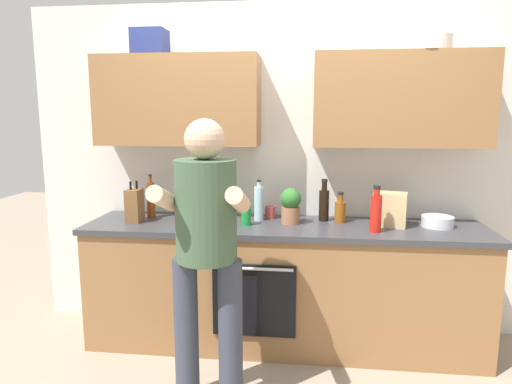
{
  "coord_description": "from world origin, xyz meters",
  "views": [
    {
      "loc": [
        0.18,
        -3.16,
        1.68
      ],
      "look_at": [
        -0.19,
        -0.1,
        1.15
      ],
      "focal_mm": 31.92,
      "sensor_mm": 36.0,
      "label": 1
    }
  ],
  "objects_px": {
    "bottle_syrup": "(340,211)",
    "bottle_hotsauce": "(376,212)",
    "grocery_bag_rice": "(194,209)",
    "bottle_vinegar": "(151,200)",
    "bottle_soda": "(246,215)",
    "bottle_oil": "(222,205)",
    "cup_ceramic": "(270,212)",
    "grocery_bag_bread": "(390,209)",
    "person_standing": "(206,241)",
    "potted_herb": "(291,205)",
    "bottle_soy": "(324,204)",
    "mixing_bowl": "(437,221)",
    "knife_block": "(134,205)",
    "bottle_water": "(259,203)"
  },
  "relations": [
    {
      "from": "bottle_syrup",
      "to": "bottle_hotsauce",
      "type": "xyz_separation_m",
      "value": [
        0.22,
        -0.24,
        0.05
      ]
    },
    {
      "from": "bottle_hotsauce",
      "to": "grocery_bag_rice",
      "type": "relative_size",
      "value": 1.38
    },
    {
      "from": "bottle_vinegar",
      "to": "bottle_soda",
      "type": "distance_m",
      "value": 0.77
    },
    {
      "from": "bottle_vinegar",
      "to": "bottle_oil",
      "type": "bearing_deg",
      "value": 8.84
    },
    {
      "from": "cup_ceramic",
      "to": "bottle_oil",
      "type": "bearing_deg",
      "value": 179.5
    },
    {
      "from": "bottle_syrup",
      "to": "grocery_bag_bread",
      "type": "xyz_separation_m",
      "value": [
        0.34,
        -0.06,
        0.03
      ]
    },
    {
      "from": "person_standing",
      "to": "potted_herb",
      "type": "xyz_separation_m",
      "value": [
        0.43,
        0.81,
        0.06
      ]
    },
    {
      "from": "bottle_soy",
      "to": "bottle_hotsauce",
      "type": "height_order",
      "value": "bottle_hotsauce"
    },
    {
      "from": "mixing_bowl",
      "to": "knife_block",
      "type": "relative_size",
      "value": 0.73
    },
    {
      "from": "potted_herb",
      "to": "grocery_bag_bread",
      "type": "xyz_separation_m",
      "value": [
        0.69,
        0.01,
        -0.02
      ]
    },
    {
      "from": "bottle_vinegar",
      "to": "bottle_water",
      "type": "distance_m",
      "value": 0.82
    },
    {
      "from": "bottle_water",
      "to": "potted_herb",
      "type": "distance_m",
      "value": 0.25
    },
    {
      "from": "bottle_syrup",
      "to": "mixing_bowl",
      "type": "bearing_deg",
      "value": -4.08
    },
    {
      "from": "bottle_water",
      "to": "cup_ceramic",
      "type": "height_order",
      "value": "bottle_water"
    },
    {
      "from": "bottle_oil",
      "to": "bottle_water",
      "type": "relative_size",
      "value": 0.71
    },
    {
      "from": "grocery_bag_rice",
      "to": "bottle_hotsauce",
      "type": "bearing_deg",
      "value": -2.06
    },
    {
      "from": "bottle_vinegar",
      "to": "bottle_syrup",
      "type": "height_order",
      "value": "bottle_vinegar"
    },
    {
      "from": "bottle_oil",
      "to": "cup_ceramic",
      "type": "bearing_deg",
      "value": -0.5
    },
    {
      "from": "bottle_vinegar",
      "to": "grocery_bag_rice",
      "type": "distance_m",
      "value": 0.43
    },
    {
      "from": "bottle_syrup",
      "to": "mixing_bowl",
      "type": "relative_size",
      "value": 1.03
    },
    {
      "from": "bottle_syrup",
      "to": "cup_ceramic",
      "type": "xyz_separation_m",
      "value": [
        -0.51,
        0.08,
        -0.04
      ]
    },
    {
      "from": "bottle_water",
      "to": "person_standing",
      "type": "bearing_deg",
      "value": -102.33
    },
    {
      "from": "bottle_vinegar",
      "to": "mixing_bowl",
      "type": "bearing_deg",
      "value": -1.23
    },
    {
      "from": "bottle_soy",
      "to": "grocery_bag_bread",
      "type": "height_order",
      "value": "bottle_soy"
    },
    {
      "from": "bottle_soda",
      "to": "cup_ceramic",
      "type": "bearing_deg",
      "value": 56.85
    },
    {
      "from": "bottle_syrup",
      "to": "cup_ceramic",
      "type": "distance_m",
      "value": 0.52
    },
    {
      "from": "cup_ceramic",
      "to": "grocery_bag_bread",
      "type": "distance_m",
      "value": 0.87
    },
    {
      "from": "mixing_bowl",
      "to": "grocery_bag_rice",
      "type": "height_order",
      "value": "grocery_bag_rice"
    },
    {
      "from": "bottle_soda",
      "to": "bottle_syrup",
      "type": "height_order",
      "value": "bottle_syrup"
    },
    {
      "from": "grocery_bag_rice",
      "to": "bottle_syrup",
      "type": "bearing_deg",
      "value": 10.87
    },
    {
      "from": "knife_block",
      "to": "bottle_syrup",
      "type": "bearing_deg",
      "value": 5.43
    },
    {
      "from": "bottle_hotsauce",
      "to": "potted_herb",
      "type": "height_order",
      "value": "bottle_hotsauce"
    },
    {
      "from": "bottle_syrup",
      "to": "cup_ceramic",
      "type": "height_order",
      "value": "bottle_syrup"
    },
    {
      "from": "bottle_water",
      "to": "knife_block",
      "type": "bearing_deg",
      "value": -170.54
    },
    {
      "from": "bottle_vinegar",
      "to": "knife_block",
      "type": "relative_size",
      "value": 1.11
    },
    {
      "from": "cup_ceramic",
      "to": "grocery_bag_rice",
      "type": "bearing_deg",
      "value": -151.97
    },
    {
      "from": "bottle_soy",
      "to": "bottle_hotsauce",
      "type": "bearing_deg",
      "value": -40.87
    },
    {
      "from": "bottle_soy",
      "to": "bottle_vinegar",
      "type": "bearing_deg",
      "value": -177.85
    },
    {
      "from": "knife_block",
      "to": "grocery_bag_rice",
      "type": "xyz_separation_m",
      "value": [
        0.46,
        -0.06,
        -0.01
      ]
    },
    {
      "from": "bottle_soda",
      "to": "cup_ceramic",
      "type": "distance_m",
      "value": 0.28
    },
    {
      "from": "person_standing",
      "to": "grocery_bag_rice",
      "type": "height_order",
      "value": "person_standing"
    },
    {
      "from": "bottle_water",
      "to": "bottle_hotsauce",
      "type": "distance_m",
      "value": 0.85
    },
    {
      "from": "bottle_soda",
      "to": "grocery_bag_rice",
      "type": "bearing_deg",
      "value": -173.23
    },
    {
      "from": "bottle_hotsauce",
      "to": "grocery_bag_rice",
      "type": "bearing_deg",
      "value": 177.94
    },
    {
      "from": "mixing_bowl",
      "to": "cup_ceramic",
      "type": "bearing_deg",
      "value": 173.99
    },
    {
      "from": "mixing_bowl",
      "to": "potted_herb",
      "type": "relative_size",
      "value": 0.84
    },
    {
      "from": "bottle_vinegar",
      "to": "bottle_syrup",
      "type": "xyz_separation_m",
      "value": [
        1.42,
        0.0,
        -0.05
      ]
    },
    {
      "from": "bottle_vinegar",
      "to": "bottle_water",
      "type": "height_order",
      "value": "bottle_vinegar"
    },
    {
      "from": "bottle_vinegar",
      "to": "bottle_hotsauce",
      "type": "distance_m",
      "value": 1.65
    },
    {
      "from": "bottle_oil",
      "to": "cup_ceramic",
      "type": "relative_size",
      "value": 2.33
    }
  ]
}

